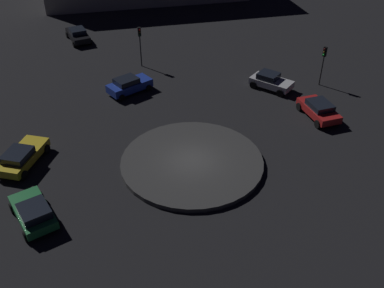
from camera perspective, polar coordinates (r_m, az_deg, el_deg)
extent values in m
plane|color=black|center=(31.59, 0.00, -2.58)|extent=(119.91, 119.91, 0.00)
cylinder|color=#383838|center=(31.49, 0.00, -2.33)|extent=(10.24, 10.24, 0.34)
cube|color=#1E38A5|center=(40.81, -8.11, 7.52)|extent=(2.40, 4.26, 0.72)
cube|color=black|center=(40.41, -8.54, 8.13)|extent=(1.86, 2.23, 0.47)
cylinder|color=black|center=(42.33, -7.08, 8.11)|extent=(0.31, 0.63, 0.60)
cylinder|color=black|center=(41.00, -5.68, 7.27)|extent=(0.31, 0.63, 0.60)
cylinder|color=black|center=(41.03, -10.45, 6.86)|extent=(0.31, 0.63, 0.60)
cylinder|color=black|center=(39.66, -9.12, 5.96)|extent=(0.31, 0.63, 0.60)
cube|color=gold|center=(33.48, -21.11, -1.52)|extent=(4.48, 4.39, 0.59)
cube|color=black|center=(32.85, -21.77, -1.32)|extent=(2.58, 2.57, 0.47)
cylinder|color=black|center=(35.17, -21.01, -0.20)|extent=(0.63, 0.62, 0.66)
cylinder|color=black|center=(34.24, -18.38, -0.61)|extent=(0.63, 0.62, 0.66)
cylinder|color=black|center=(33.15, -23.73, -3.28)|extent=(0.63, 0.62, 0.66)
cylinder|color=black|center=(32.16, -21.01, -3.81)|extent=(0.63, 0.62, 0.66)
cube|color=#1E7238|center=(28.62, -19.98, -8.31)|extent=(4.04, 2.11, 0.57)
cube|color=black|center=(27.82, -19.85, -8.19)|extent=(1.97, 1.76, 0.53)
cylinder|color=black|center=(29.80, -22.38, -7.71)|extent=(0.67, 0.26, 0.66)
cylinder|color=black|center=(29.98, -19.00, -6.51)|extent=(0.67, 0.26, 0.66)
cylinder|color=black|center=(27.69, -20.83, -11.13)|extent=(0.67, 0.26, 0.66)
cylinder|color=black|center=(27.88, -17.17, -9.79)|extent=(0.67, 0.26, 0.66)
cube|color=red|center=(38.09, 16.14, 4.23)|extent=(4.41, 2.72, 0.59)
cube|color=black|center=(37.79, 16.32, 4.88)|extent=(2.38, 2.06, 0.47)
cylinder|color=black|center=(37.73, 18.44, 2.94)|extent=(0.72, 0.36, 0.69)
cylinder|color=black|center=(36.73, 16.02, 2.49)|extent=(0.72, 0.36, 0.69)
cylinder|color=black|center=(39.76, 16.12, 5.11)|extent=(0.72, 0.36, 0.69)
cylinder|color=black|center=(38.81, 13.77, 4.74)|extent=(0.72, 0.36, 0.69)
cube|color=black|center=(53.43, -14.61, 13.50)|extent=(4.56, 2.15, 0.63)
cube|color=black|center=(53.17, -14.68, 14.04)|extent=(2.07, 1.76, 0.50)
cylinder|color=black|center=(52.26, -13.12, 12.86)|extent=(0.67, 0.27, 0.66)
cylinder|color=black|center=(51.91, -15.11, 12.42)|extent=(0.67, 0.27, 0.66)
cylinder|color=black|center=(55.18, -14.04, 13.92)|extent=(0.67, 0.27, 0.66)
cylinder|color=black|center=(54.85, -15.93, 13.50)|extent=(0.67, 0.27, 0.66)
cube|color=silver|center=(41.68, 10.29, 7.89)|extent=(4.22, 3.19, 0.60)
cube|color=black|center=(41.57, 9.91, 8.73)|extent=(2.26, 2.17, 0.54)
cylinder|color=black|center=(42.07, 12.49, 7.42)|extent=(0.73, 0.48, 0.70)
cylinder|color=black|center=(40.58, 11.39, 6.49)|extent=(0.73, 0.48, 0.70)
cylinder|color=black|center=(43.07, 9.17, 8.48)|extent=(0.73, 0.48, 0.70)
cylinder|color=black|center=(41.61, 7.99, 7.61)|extent=(0.73, 0.48, 0.70)
cylinder|color=#2D2D2D|center=(45.43, -6.69, 11.88)|extent=(0.12, 0.12, 3.19)
cube|color=black|center=(44.67, -6.87, 14.29)|extent=(0.28, 0.34, 0.90)
sphere|color=red|center=(44.45, -6.86, 14.55)|extent=(0.20, 0.20, 0.20)
sphere|color=#4C380F|center=(44.54, -6.83, 14.23)|extent=(0.20, 0.20, 0.20)
sphere|color=#0F3819|center=(44.63, -6.81, 13.91)|extent=(0.20, 0.20, 0.20)
cylinder|color=#2D2D2D|center=(43.12, 16.48, 9.12)|extent=(0.12, 0.12, 2.89)
cube|color=black|center=(42.37, 16.91, 11.42)|extent=(0.35, 0.29, 0.90)
sphere|color=#3F0C0C|center=(42.15, 16.87, 11.70)|extent=(0.20, 0.20, 0.20)
sphere|color=#4C380F|center=(42.25, 16.81, 11.37)|extent=(0.20, 0.20, 0.20)
sphere|color=#1EE53F|center=(42.36, 16.74, 11.03)|extent=(0.20, 0.20, 0.20)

